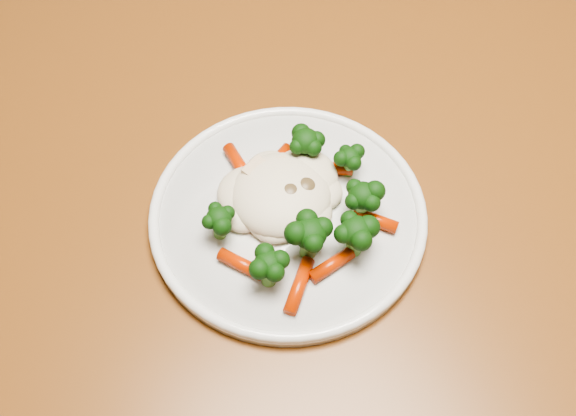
% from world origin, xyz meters
% --- Properties ---
extents(dining_table, '(1.35, 1.14, 0.75)m').
position_xyz_m(dining_table, '(-0.15, 0.02, 0.64)').
color(dining_table, brown).
rests_on(dining_table, ground).
extents(plate, '(0.25, 0.25, 0.01)m').
position_xyz_m(plate, '(-0.14, -0.04, 0.76)').
color(plate, white).
rests_on(plate, dining_table).
extents(meal, '(0.17, 0.19, 0.04)m').
position_xyz_m(meal, '(-0.13, -0.04, 0.78)').
color(meal, beige).
rests_on(meal, plate).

